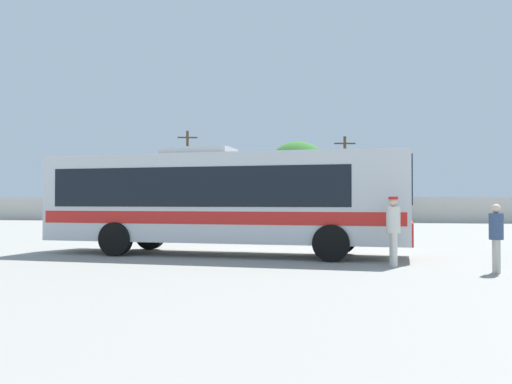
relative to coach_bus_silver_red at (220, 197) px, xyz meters
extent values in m
plane|color=gray|center=(1.34, 10.09, -1.81)|extent=(300.00, 300.00, 0.00)
cube|color=beige|center=(1.34, 29.03, -0.79)|extent=(80.00, 0.30, 2.04)
cube|color=silver|center=(0.13, -0.01, -0.02)|extent=(11.50, 3.30, 2.70)
cube|color=black|center=(-0.44, 0.03, 0.30)|extent=(9.46, 3.19, 1.19)
cube|color=red|center=(0.13, -0.01, -0.61)|extent=(11.27, 3.31, 0.38)
cube|color=#19212D|center=(5.81, -0.39, 0.47)|extent=(0.19, 2.29, 1.40)
cube|color=red|center=(5.81, -0.39, -1.04)|extent=(0.23, 2.50, 0.65)
cube|color=#B2B2B2|center=(-0.72, 0.05, 1.45)|extent=(2.29, 1.55, 0.24)
cylinder|color=black|center=(3.72, 0.98, -1.29)|extent=(1.06, 0.37, 1.04)
cylinder|color=black|center=(3.56, -1.46, -1.29)|extent=(1.06, 0.37, 1.04)
cylinder|color=black|center=(-2.91, 1.42, -1.29)|extent=(1.06, 0.37, 1.04)
cylinder|color=black|center=(-3.07, -1.02, -1.29)|extent=(1.06, 0.37, 1.04)
cylinder|color=silver|center=(5.18, -2.18, -1.38)|extent=(0.16, 0.16, 0.86)
cylinder|color=silver|center=(5.21, -2.34, -1.38)|extent=(0.16, 0.16, 0.86)
cylinder|color=silver|center=(5.20, -2.26, -0.60)|extent=(0.43, 0.43, 0.68)
sphere|color=beige|center=(5.20, -2.26, -0.15)|extent=(0.23, 0.23, 0.23)
cylinder|color=red|center=(5.20, -2.26, -0.04)|extent=(0.25, 0.25, 0.07)
cylinder|color=#B7B2A8|center=(7.49, -3.26, -1.42)|extent=(0.15, 0.15, 0.78)
cylinder|color=#B7B2A8|center=(7.48, -3.11, -1.42)|extent=(0.15, 0.15, 0.78)
cylinder|color=#33476B|center=(7.49, -3.19, -0.71)|extent=(0.35, 0.35, 0.62)
sphere|color=beige|center=(7.49, -3.19, -0.30)|extent=(0.21, 0.21, 0.21)
cube|color=red|center=(-8.13, 25.47, -1.16)|extent=(4.66, 2.18, 0.66)
cube|color=black|center=(-7.90, 25.45, -0.56)|extent=(2.62, 1.86, 0.54)
cylinder|color=black|center=(-9.60, 24.71, -1.49)|extent=(0.66, 0.27, 0.64)
cylinder|color=black|center=(-9.45, 26.46, -1.49)|extent=(0.66, 0.27, 0.64)
cylinder|color=black|center=(-6.81, 24.47, -1.49)|extent=(0.66, 0.27, 0.64)
cylinder|color=black|center=(-6.66, 26.22, -1.49)|extent=(0.66, 0.27, 0.64)
cube|color=silver|center=(-2.72, 25.42, -1.17)|extent=(4.27, 2.05, 0.64)
cube|color=black|center=(-2.93, 25.43, -0.59)|extent=(2.39, 1.79, 0.52)
cylinder|color=black|center=(-1.38, 26.22, -1.49)|extent=(0.65, 0.26, 0.64)
cylinder|color=black|center=(-1.48, 24.46, -1.49)|extent=(0.65, 0.26, 0.64)
cylinder|color=black|center=(-3.96, 26.38, -1.49)|extent=(0.65, 0.26, 0.64)
cylinder|color=black|center=(-4.07, 24.62, -1.49)|extent=(0.65, 0.26, 0.64)
cube|color=black|center=(4.23, 26.16, -1.17)|extent=(4.56, 2.10, 0.64)
cube|color=black|center=(4.01, 26.17, -0.59)|extent=(2.55, 1.82, 0.52)
cylinder|color=black|center=(5.66, 26.94, -1.49)|extent=(0.65, 0.26, 0.64)
cylinder|color=black|center=(5.54, 25.18, -1.49)|extent=(0.65, 0.26, 0.64)
cylinder|color=black|center=(2.91, 27.13, -1.49)|extent=(0.65, 0.26, 0.64)
cylinder|color=black|center=(2.79, 25.37, -1.49)|extent=(0.65, 0.26, 0.64)
cylinder|color=#4C3823|center=(2.92, 30.67, 1.80)|extent=(0.24, 0.24, 7.21)
cube|color=#473321|center=(2.92, 30.67, 4.80)|extent=(1.78, 0.50, 0.12)
cylinder|color=#4C3823|center=(-11.33, 31.57, 2.26)|extent=(0.24, 0.24, 8.13)
cube|color=#473321|center=(-11.33, 31.57, 5.72)|extent=(1.76, 0.62, 0.12)
cylinder|color=brown|center=(-11.72, 35.58, -0.27)|extent=(0.32, 0.32, 3.08)
ellipsoid|color=#23561E|center=(-11.72, 35.58, 2.76)|extent=(4.26, 4.26, 3.62)
cylinder|color=brown|center=(-1.23, 31.79, -0.34)|extent=(0.32, 0.32, 2.93)
ellipsoid|color=#38752D|center=(-1.23, 31.79, 2.95)|extent=(5.21, 5.21, 4.43)
camera|label=1|loc=(4.43, -17.04, -0.13)|focal=39.06mm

